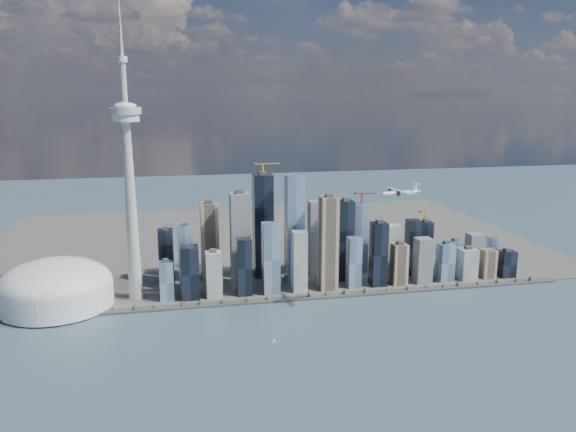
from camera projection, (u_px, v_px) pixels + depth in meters
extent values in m
plane|color=#354C5C|center=(333.00, 358.00, 832.13)|extent=(4000.00, 4000.00, 0.00)
cube|color=#383838|center=(297.00, 298.00, 1071.08)|extent=(1100.00, 22.00, 4.00)
cube|color=#4C4C47|center=(261.00, 240.00, 1502.07)|extent=(1400.00, 900.00, 3.00)
cylinder|color=#3F2D1E|center=(30.00, 316.00, 977.06)|extent=(1.00, 1.00, 2.40)
cone|color=#18441D|center=(30.00, 314.00, 976.30)|extent=(7.20, 7.20, 8.00)
cylinder|color=#3F2D1E|center=(82.00, 312.00, 994.03)|extent=(1.00, 1.00, 2.40)
cone|color=#18441D|center=(82.00, 310.00, 993.27)|extent=(7.20, 7.20, 8.00)
cylinder|color=#3F2D1E|center=(133.00, 309.00, 1011.00)|extent=(1.00, 1.00, 2.40)
cone|color=#18441D|center=(132.00, 307.00, 1010.24)|extent=(7.20, 7.20, 8.00)
cylinder|color=#3F2D1E|center=(181.00, 305.00, 1027.97)|extent=(1.00, 1.00, 2.40)
cone|color=#18441D|center=(181.00, 303.00, 1027.21)|extent=(7.20, 7.20, 8.00)
cylinder|color=#3F2D1E|center=(229.00, 302.00, 1044.95)|extent=(1.00, 1.00, 2.40)
cone|color=#18441D|center=(229.00, 300.00, 1044.18)|extent=(7.20, 7.20, 8.00)
cylinder|color=#3F2D1E|center=(274.00, 298.00, 1061.92)|extent=(1.00, 1.00, 2.40)
cone|color=#18441D|center=(274.00, 297.00, 1061.16)|extent=(7.20, 7.20, 8.00)
cylinder|color=#3F2D1E|center=(319.00, 295.00, 1078.89)|extent=(1.00, 1.00, 2.40)
cone|color=#18441D|center=(319.00, 293.00, 1078.13)|extent=(7.20, 7.20, 8.00)
cylinder|color=#3F2D1E|center=(362.00, 292.00, 1095.86)|extent=(1.00, 1.00, 2.40)
cone|color=#18441D|center=(362.00, 290.00, 1095.10)|extent=(7.20, 7.20, 8.00)
cylinder|color=#3F2D1E|center=(403.00, 289.00, 1112.83)|extent=(1.00, 1.00, 2.40)
cone|color=#18441D|center=(403.00, 287.00, 1112.07)|extent=(7.20, 7.20, 8.00)
cylinder|color=#3F2D1E|center=(444.00, 286.00, 1129.80)|extent=(1.00, 1.00, 2.40)
cone|color=#18441D|center=(444.00, 285.00, 1129.04)|extent=(7.20, 7.20, 8.00)
cylinder|color=#3F2D1E|center=(483.00, 283.00, 1146.78)|extent=(1.00, 1.00, 2.40)
cone|color=#18441D|center=(483.00, 282.00, 1146.01)|extent=(7.20, 7.20, 8.00)
cylinder|color=#3F2D1E|center=(521.00, 281.00, 1163.75)|extent=(1.00, 1.00, 2.40)
cone|color=#18441D|center=(521.00, 279.00, 1162.98)|extent=(7.20, 7.20, 8.00)
cube|color=black|center=(189.00, 272.00, 1059.15)|extent=(34.00, 34.00, 102.50)
cube|color=#69839F|center=(188.00, 258.00, 1104.07)|extent=(30.00, 30.00, 130.46)
cube|color=#B3B4AF|center=(216.00, 274.00, 1070.42)|extent=(30.00, 30.00, 88.53)
cube|color=tan|center=(211.00, 242.00, 1163.07)|extent=(36.00, 36.00, 163.08)
cube|color=slate|center=(241.00, 240.00, 1118.22)|extent=(38.00, 38.00, 191.03)
cube|color=black|center=(244.00, 267.00, 1078.73)|extent=(28.00, 28.00, 111.82)
cube|color=#69839F|center=(272.00, 258.00, 1086.54)|extent=(32.00, 32.00, 139.78)
cube|color=black|center=(263.00, 226.00, 1178.69)|extent=(40.00, 40.00, 218.99)
cube|color=#69839F|center=(295.00, 230.00, 1136.31)|extent=(36.00, 36.00, 223.65)
cube|color=#B3B4AF|center=(300.00, 261.00, 1099.28)|extent=(28.00, 28.00, 121.14)
cube|color=tan|center=(327.00, 244.00, 1103.15)|extent=(34.00, 34.00, 186.37)
cube|color=slate|center=(314.00, 237.00, 1206.65)|extent=(30.00, 30.00, 158.42)
cube|color=black|center=(346.00, 240.00, 1163.77)|extent=(32.00, 32.00, 167.73)
cube|color=#69839F|center=(353.00, 262.00, 1122.80)|extent=(26.00, 26.00, 102.50)
cube|color=black|center=(377.00, 254.00, 1129.63)|extent=(30.00, 30.00, 130.46)
cube|color=#69839F|center=(361.00, 237.00, 1228.20)|extent=(34.00, 34.00, 149.10)
cube|color=#B3B4AF|center=(391.00, 251.00, 1189.27)|extent=(28.00, 28.00, 111.82)
cube|color=tan|center=(400.00, 264.00, 1144.35)|extent=(30.00, 30.00, 83.87)
cube|color=slate|center=(423.00, 260.00, 1153.16)|extent=(32.00, 32.00, 93.19)
cube|color=black|center=(413.00, 247.00, 1198.07)|extent=(26.00, 26.00, 121.14)
cube|color=#69839F|center=(445.00, 262.00, 1164.43)|extent=(30.00, 30.00, 79.21)
cube|color=black|center=(424.00, 244.00, 1262.50)|extent=(28.00, 28.00, 102.50)
cube|color=#69839F|center=(456.00, 256.00, 1223.08)|extent=(30.00, 30.00, 69.89)
cube|color=#B3B4AF|center=(467.00, 264.00, 1175.70)|extent=(34.00, 34.00, 65.23)
cube|color=tan|center=(487.00, 264.00, 1185.00)|extent=(28.00, 28.00, 60.57)
cube|color=slate|center=(475.00, 252.00, 1230.41)|extent=(30.00, 30.00, 83.87)
cube|color=black|center=(506.00, 263.00, 1194.31)|extent=(32.00, 32.00, 55.91)
cube|color=#69839F|center=(493.00, 253.00, 1240.21)|extent=(26.00, 26.00, 74.55)
cube|color=black|center=(168.00, 256.00, 1150.87)|extent=(30.00, 30.00, 111.82)
cube|color=#69839F|center=(168.00, 281.00, 1054.28)|extent=(26.00, 26.00, 74.55)
cube|color=gold|center=(263.00, 169.00, 1153.19)|extent=(3.00, 3.00, 22.00)
cube|color=gold|center=(267.00, 164.00, 1152.47)|extent=(55.00, 2.20, 2.20)
cube|color=#383838|center=(255.00, 163.00, 1147.20)|extent=(6.00, 4.00, 4.00)
cube|color=red|center=(362.00, 199.00, 1210.08)|extent=(3.00, 3.00, 22.00)
cube|color=red|center=(365.00, 194.00, 1209.17)|extent=(48.00, 2.20, 2.20)
cube|color=#383838|center=(355.00, 193.00, 1204.51)|extent=(6.00, 4.00, 4.00)
cube|color=gold|center=(425.00, 217.00, 1249.32)|extent=(3.00, 3.00, 22.00)
cube|color=gold|center=(428.00, 212.00, 1248.32)|extent=(45.00, 2.20, 2.20)
cube|color=#383838|center=(420.00, 211.00, 1243.93)|extent=(6.00, 4.00, 4.00)
cone|color=#A5A5A0|center=(131.00, 211.00, 1033.58)|extent=(26.00, 26.00, 340.00)
cylinder|color=silver|center=(126.00, 118.00, 997.59)|extent=(48.00, 48.00, 14.00)
cylinder|color=#A5A5A0|center=(125.00, 111.00, 995.05)|extent=(56.00, 56.00, 12.00)
ellipsoid|color=silver|center=(125.00, 106.00, 993.36)|extent=(40.00, 40.00, 14.00)
cylinder|color=#A5A5A0|center=(123.00, 83.00, 984.89)|extent=(11.00, 11.00, 80.00)
cylinder|color=silver|center=(122.00, 59.00, 976.42)|extent=(18.00, 18.00, 10.00)
cone|color=silver|center=(120.00, 24.00, 964.14)|extent=(7.00, 7.00, 105.00)
cylinder|color=silver|center=(57.00, 294.00, 1027.92)|extent=(200.00, 200.00, 44.00)
ellipsoid|color=silver|center=(56.00, 283.00, 1023.27)|extent=(200.00, 200.00, 84.00)
cylinder|color=silver|center=(399.00, 193.00, 944.24)|extent=(65.27, 18.12, 7.98)
cone|color=silver|center=(382.00, 194.00, 932.64)|extent=(9.88, 9.26, 7.98)
cone|color=silver|center=(417.00, 192.00, 956.27)|extent=(13.57, 9.85, 7.98)
cube|color=silver|center=(398.00, 191.00, 942.49)|extent=(20.88, 70.51, 1.25)
cylinder|color=silver|center=(402.00, 193.00, 930.37)|extent=(14.25, 6.60, 4.49)
cylinder|color=silver|center=(394.00, 191.00, 955.45)|extent=(14.25, 6.60, 4.49)
cylinder|color=#3F3F3F|center=(398.00, 193.00, 927.79)|extent=(1.94, 9.91, 9.97)
cylinder|color=#3F3F3F|center=(390.00, 191.00, 952.87)|extent=(1.94, 9.91, 9.97)
cube|color=silver|center=(415.00, 187.00, 953.30)|extent=(7.05, 2.09, 13.71)
cube|color=silver|center=(415.00, 183.00, 951.82)|extent=(8.96, 23.02, 0.87)
cube|color=white|center=(274.00, 342.00, 886.00)|extent=(5.88, 2.34, 0.76)
cylinder|color=#999999|center=(274.00, 339.00, 885.07)|extent=(0.23, 0.23, 8.58)
cube|color=white|center=(420.00, 310.00, 1016.18)|extent=(5.46, 3.67, 0.70)
cylinder|color=#999999|center=(420.00, 308.00, 1015.32)|extent=(0.21, 0.21, 7.93)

